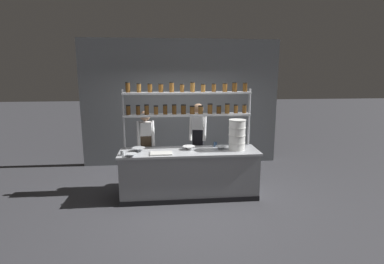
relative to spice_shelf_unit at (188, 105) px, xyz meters
The scene contains 14 objects.
ground_plane 1.78m from the spice_shelf_unit, 91.09° to the right, with size 40.00×40.00×0.00m, color #3D3D42.
back_wall 1.88m from the spice_shelf_unit, 90.19° to the left, with size 5.05×0.12×3.20m, color gray.
prep_counter 1.33m from the spice_shelf_unit, 91.09° to the right, with size 2.65×0.76×0.92m.
spice_shelf_unit is the anchor object (origin of this frame).
chef_left 1.20m from the spice_shelf_unit, 165.62° to the left, with size 0.38×0.30×1.62m.
chef_center 0.84m from the spice_shelf_unit, 53.40° to the left, with size 0.41×0.34×1.75m.
container_stack 1.12m from the spice_shelf_unit, 20.86° to the right, with size 0.33×0.33×0.59m.
cutting_board 1.10m from the spice_shelf_unit, 136.64° to the right, with size 0.40×0.26×0.02m.
prep_bowl_near_left 1.48m from the spice_shelf_unit, 149.71° to the right, with size 0.20×0.20×0.06m.
prep_bowl_center_front 1.05m from the spice_shelf_unit, 24.82° to the right, with size 0.22×0.22×0.06m.
prep_bowl_center_back 1.28m from the spice_shelf_unit, 163.84° to the right, with size 0.26×0.26×0.07m.
prep_bowl_near_right 0.83m from the spice_shelf_unit, 92.13° to the right, with size 0.25×0.25×0.07m.
serving_cup_front 1.55m from the spice_shelf_unit, 157.29° to the right, with size 0.08×0.08×0.08m.
serving_cup_by_board 0.96m from the spice_shelf_unit, ahead, with size 0.08×0.08×0.10m.
Camera 1 is at (-0.51, -5.50, 2.40)m, focal length 28.00 mm.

